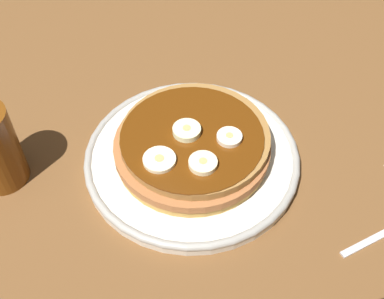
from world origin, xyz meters
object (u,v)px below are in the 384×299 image
(banana_slice_1, at_px, (203,163))
(banana_slice_2, at_px, (229,138))
(pancake_stack, at_px, (191,145))
(banana_slice_0, at_px, (184,133))
(plate, at_px, (192,157))
(banana_slice_3, at_px, (159,160))

(banana_slice_1, distance_m, banana_slice_2, 0.05)
(pancake_stack, distance_m, banana_slice_0, 0.02)
(plate, bearing_deg, banana_slice_2, -60.90)
(plate, height_order, banana_slice_1, banana_slice_1)
(plate, bearing_deg, banana_slice_0, 121.53)
(banana_slice_2, height_order, banana_slice_3, same)
(banana_slice_0, distance_m, banana_slice_3, 0.04)
(pancake_stack, relative_size, banana_slice_3, 5.15)
(pancake_stack, distance_m, banana_slice_1, 0.05)
(banana_slice_1, bearing_deg, plate, 51.41)
(plate, xyz_separation_m, banana_slice_2, (0.02, -0.04, 0.04))
(banana_slice_1, xyz_separation_m, banana_slice_2, (0.05, -0.00, -0.00))
(plate, relative_size, banana_slice_3, 7.06)
(banana_slice_2, bearing_deg, banana_slice_3, 148.98)
(plate, relative_size, banana_slice_0, 7.90)
(banana_slice_3, bearing_deg, banana_slice_0, 1.44)
(banana_slice_0, relative_size, banana_slice_3, 0.89)
(pancake_stack, height_order, banana_slice_3, banana_slice_3)
(banana_slice_0, height_order, banana_slice_1, banana_slice_0)
(banana_slice_0, xyz_separation_m, banana_slice_1, (-0.02, -0.04, -0.00))
(pancake_stack, relative_size, banana_slice_1, 5.94)
(banana_slice_0, relative_size, banana_slice_1, 1.03)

